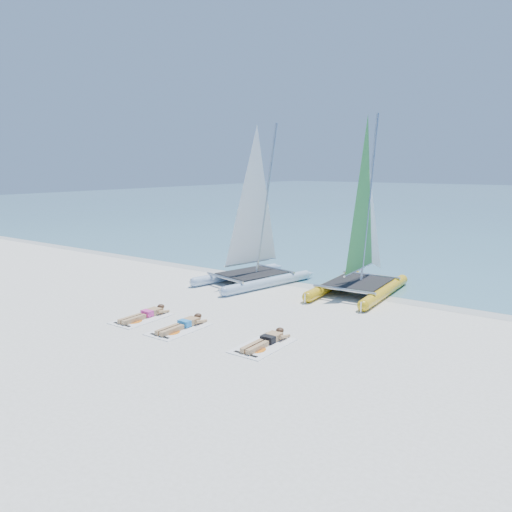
{
  "coord_description": "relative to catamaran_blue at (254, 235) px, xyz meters",
  "views": [
    {
      "loc": [
        9.29,
        -11.4,
        4.63
      ],
      "look_at": [
        0.32,
        1.2,
        1.81
      ],
      "focal_mm": 35.0,
      "sensor_mm": 36.0,
      "label": 1
    }
  ],
  "objects": [
    {
      "name": "ground",
      "position": [
        2.08,
        -4.42,
        -1.94
      ],
      "size": [
        140.0,
        140.0,
        0.0
      ],
      "primitive_type": "plane",
      "color": "white",
      "rests_on": "ground"
    },
    {
      "name": "catamaran_blue",
      "position": [
        0.0,
        0.0,
        0.0
      ],
      "size": [
        3.32,
        5.16,
        6.49
      ],
      "rotation": [
        0.0,
        0.0,
        -0.24
      ],
      "color": "#BCDBF8",
      "rests_on": "ground"
    },
    {
      "name": "sunbather_c",
      "position": [
        4.36,
        -5.47,
        -1.82
      ],
      "size": [
        0.37,
        1.73,
        0.26
      ],
      "color": "tan",
      "rests_on": "towel_c"
    },
    {
      "name": "sunbather_a",
      "position": [
        0.01,
        -5.71,
        -1.82
      ],
      "size": [
        0.37,
        1.73,
        0.26
      ],
      "color": "tan",
      "rests_on": "towel_a"
    },
    {
      "name": "towel_a",
      "position": [
        0.01,
        -5.9,
        -1.93
      ],
      "size": [
        1.0,
        1.85,
        0.02
      ],
      "primitive_type": "cube",
      "color": "white",
      "rests_on": "ground"
    },
    {
      "name": "wet_sand_strip",
      "position": [
        2.08,
        1.08,
        -1.93
      ],
      "size": [
        140.0,
        1.4,
        0.01
      ],
      "primitive_type": "cube",
      "color": "silver",
      "rests_on": "ground"
    },
    {
      "name": "towel_b",
      "position": [
        1.64,
        -5.96,
        -1.93
      ],
      "size": [
        1.0,
        1.85,
        0.02
      ],
      "primitive_type": "cube",
      "color": "white",
      "rests_on": "ground"
    },
    {
      "name": "catamaran_yellow",
      "position": [
        4.07,
        1.4,
        0.19
      ],
      "size": [
        2.64,
        5.36,
        6.75
      ],
      "rotation": [
        0.0,
        0.0,
        0.06
      ],
      "color": "yellow",
      "rests_on": "ground"
    },
    {
      "name": "towel_c",
      "position": [
        4.36,
        -5.67,
        -1.93
      ],
      "size": [
        1.0,
        1.85,
        0.02
      ],
      "primitive_type": "cube",
      "color": "white",
      "rests_on": "ground"
    },
    {
      "name": "sunbather_b",
      "position": [
        1.64,
        -5.77,
        -1.82
      ],
      "size": [
        0.37,
        1.73,
        0.26
      ],
      "color": "tan",
      "rests_on": "towel_b"
    }
  ]
}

